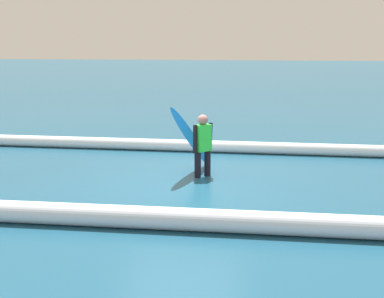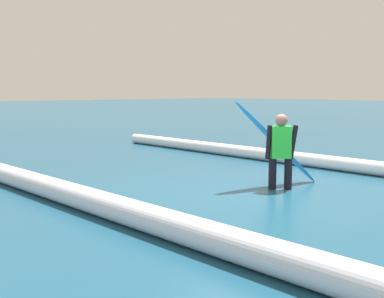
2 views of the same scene
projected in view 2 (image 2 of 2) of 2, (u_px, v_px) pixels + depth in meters
The scene contains 5 objects.
ground_plane at pixel (241, 191), 8.51m from camera, with size 149.72×149.72×0.00m, color navy.
surfer at pixel (281, 148), 8.60m from camera, with size 0.37×0.51×1.34m.
surfboard at pixel (277, 143), 8.96m from camera, with size 0.85×1.75×1.58m.
wave_crest_foreground at pixel (333, 163), 10.79m from camera, with size 0.31×0.31×15.04m, color white.
wave_crest_midground at pixel (183, 229), 5.56m from camera, with size 0.35×0.35×18.86m, color white.
Camera 2 is at (-5.64, 6.23, 1.75)m, focal length 45.70 mm.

